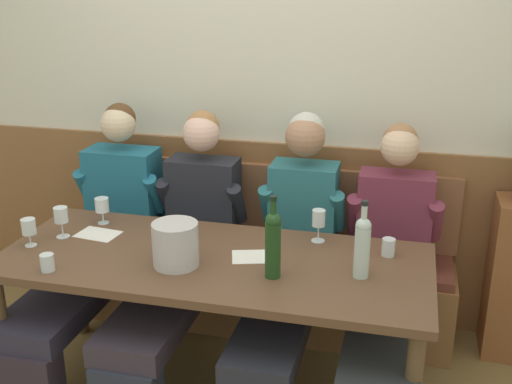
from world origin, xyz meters
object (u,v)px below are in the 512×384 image
Objects in this scene: wine_bottle_clear_water at (273,242)px; dining_table at (214,274)px; wall_bench at (252,279)px; wine_glass_center_front at (29,227)px; wine_bottle_amber_mid at (362,245)px; wine_glass_left_end at (61,216)px; water_tumbler_center at (47,263)px; water_tumbler_left at (185,231)px; wine_glass_mid_right at (319,220)px; person_right_seat at (183,247)px; person_center_left_seat at (389,272)px; wine_glass_by_bottle at (102,206)px; ice_bucket at (176,244)px; person_left_seat at (292,252)px; person_center_right_seat at (99,236)px; water_tumbler_right at (388,247)px.

dining_table is at bearing 159.47° from wine_bottle_clear_water.
wine_glass_center_front is (-0.90, -0.79, 0.56)m from wall_bench.
wine_bottle_amber_mid reaches higher than wine_glass_center_front.
water_tumbler_center is at bearing -69.44° from wine_glass_left_end.
water_tumbler_center is at bearing -133.78° from water_tumbler_left.
wine_bottle_clear_water reaches higher than dining_table.
wall_bench is 1.19m from wine_glass_left_end.
wine_glass_mid_right is (-0.24, 0.33, -0.04)m from wine_bottle_amber_mid.
dining_table is 1.56× the size of person_right_seat.
person_right_seat is 9.27× the size of wine_glass_center_front.
water_tumbler_left is (-0.65, -0.13, -0.07)m from wine_glass_mid_right.
water_tumbler_center is (-0.67, -1.01, 0.50)m from wall_bench.
person_center_left_seat reaches higher than wine_bottle_clear_water.
person_center_left_seat is at bearing 2.28° from wine_glass_by_bottle.
wine_glass_left_end is at bearing -140.65° from wall_bench.
dining_table is 9.64× the size of ice_bucket.
wine_glass_left_end is 0.24m from wine_glass_by_bottle.
person_center_left_seat is at bearing 41.81° from wine_bottle_clear_water.
person_center_left_seat is at bearing 23.18° from water_tumbler_center.
person_left_seat is 1.19m from water_tumbler_center.
dining_table is 0.47m from person_left_seat.
person_center_right_seat is 15.40× the size of water_tumbler_right.
person_center_left_seat is 15.21× the size of water_tumbler_right.
person_right_seat is 16.41× the size of water_tumbler_center.
dining_table is 0.44m from person_right_seat.
wine_glass_center_front reaches higher than water_tumbler_right.
person_left_seat reaches higher than water_tumbler_left.
wine_glass_left_end is 1.60m from water_tumbler_right.
wine_glass_by_bottle is at bearing 62.81° from wine_glass_left_end.
wall_bench is 1.80× the size of person_center_left_seat.
person_left_seat reaches higher than person_center_right_seat.
wine_glass_by_bottle is (-1.49, -0.06, 0.23)m from person_center_left_seat.
ice_bucket is at bearing -34.09° from wine_glass_by_bottle.
water_tumbler_right is (0.11, 0.25, -0.11)m from wine_bottle_amber_mid.
person_center_right_seat is 0.38m from wine_glass_left_end.
wine_glass_center_front is (-1.70, -0.41, 0.23)m from person_center_left_seat.
dining_table is 24.29× the size of water_tumbler_left.
wine_bottle_clear_water reaches higher than ice_bucket.
person_left_seat is 0.68m from ice_bucket.
person_center_left_seat is 15.50× the size of water_tumbler_left.
wine_bottle_clear_water is at bearing -23.05° from person_center_right_seat.
wine_bottle_amber_mid reaches higher than ice_bucket.
wine_glass_by_bottle is (-0.69, 0.26, 0.18)m from dining_table.
wine_glass_left_end is (-0.81, 0.04, 0.20)m from dining_table.
person_right_seat is 1.08m from person_center_left_seat.
person_right_seat reaches higher than water_tumbler_right.
person_center_right_seat reaches higher than person_center_left_seat.
wine_glass_left_end is at bearing -168.23° from wine_glass_mid_right.
person_center_left_seat reaches higher than dining_table.
ice_bucket reaches higher than water_tumbler_right.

